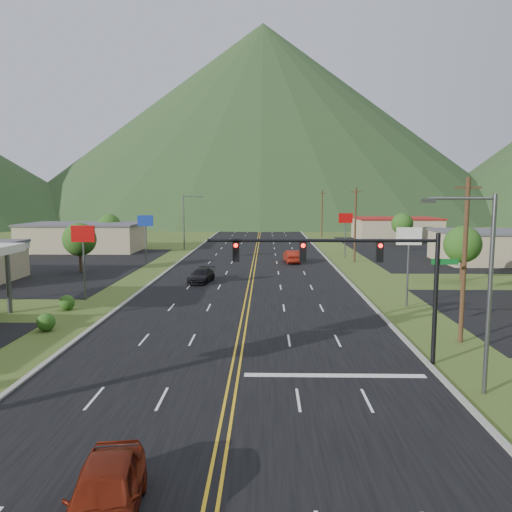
{
  "coord_description": "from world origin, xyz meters",
  "views": [
    {
      "loc": [
        1.57,
        -11.94,
        8.93
      ],
      "look_at": [
        0.83,
        24.49,
        4.5
      ],
      "focal_mm": 35.0,
      "sensor_mm": 36.0,
      "label": 1
    }
  ],
  "objects_px": {
    "streetlight_east": "(483,281)",
    "car_red_near": "(105,496)",
    "streetlight_west": "(186,218)",
    "car_dark_mid": "(201,276)",
    "traffic_signal": "(360,265)",
    "car_red_far": "(292,257)"
  },
  "relations": [
    {
      "from": "streetlight_west",
      "to": "car_red_far",
      "type": "bearing_deg",
      "value": -43.81
    },
    {
      "from": "streetlight_west",
      "to": "car_red_far",
      "type": "xyz_separation_m",
      "value": [
        16.7,
        -16.02,
        -4.35
      ]
    },
    {
      "from": "car_red_near",
      "to": "traffic_signal",
      "type": "bearing_deg",
      "value": 47.06
    },
    {
      "from": "streetlight_east",
      "to": "car_red_near",
      "type": "relative_size",
      "value": 1.86
    },
    {
      "from": "streetlight_west",
      "to": "car_dark_mid",
      "type": "height_order",
      "value": "streetlight_west"
    },
    {
      "from": "car_red_near",
      "to": "streetlight_west",
      "type": "bearing_deg",
      "value": 89.1
    },
    {
      "from": "streetlight_east",
      "to": "streetlight_west",
      "type": "xyz_separation_m",
      "value": [
        -22.86,
        60.0,
        0.0
      ]
    },
    {
      "from": "streetlight_east",
      "to": "traffic_signal",
      "type": "bearing_deg",
      "value": 139.61
    },
    {
      "from": "streetlight_west",
      "to": "car_dark_mid",
      "type": "xyz_separation_m",
      "value": [
        6.59,
        -31.41,
        -4.49
      ]
    },
    {
      "from": "traffic_signal",
      "to": "car_red_far",
      "type": "bearing_deg",
      "value": 92.1
    },
    {
      "from": "traffic_signal",
      "to": "car_red_near",
      "type": "bearing_deg",
      "value": -124.73
    },
    {
      "from": "car_red_far",
      "to": "streetlight_west",
      "type": "bearing_deg",
      "value": -49.52
    },
    {
      "from": "traffic_signal",
      "to": "car_red_far",
      "type": "height_order",
      "value": "traffic_signal"
    },
    {
      "from": "traffic_signal",
      "to": "streetlight_west",
      "type": "distance_m",
      "value": 58.88
    },
    {
      "from": "streetlight_west",
      "to": "car_red_near",
      "type": "bearing_deg",
      "value": -82.69
    },
    {
      "from": "car_dark_mid",
      "to": "streetlight_west",
      "type": "bearing_deg",
      "value": 111.19
    },
    {
      "from": "traffic_signal",
      "to": "car_dark_mid",
      "type": "xyz_separation_m",
      "value": [
        -11.57,
        24.6,
        -4.63
      ]
    },
    {
      "from": "car_red_near",
      "to": "car_red_far",
      "type": "distance_m",
      "value": 53.93
    },
    {
      "from": "car_dark_mid",
      "to": "car_red_far",
      "type": "height_order",
      "value": "car_red_far"
    },
    {
      "from": "streetlight_east",
      "to": "car_red_far",
      "type": "relative_size",
      "value": 1.79
    },
    {
      "from": "car_red_near",
      "to": "car_red_far",
      "type": "height_order",
      "value": "car_red_far"
    },
    {
      "from": "streetlight_east",
      "to": "car_red_near",
      "type": "height_order",
      "value": "streetlight_east"
    }
  ]
}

